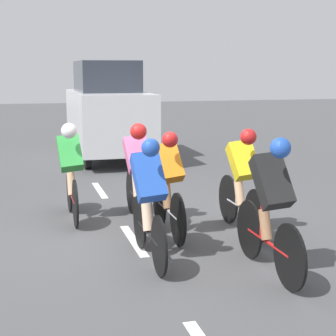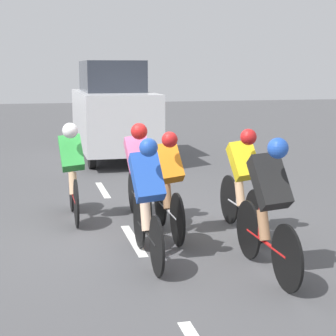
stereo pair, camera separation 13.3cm
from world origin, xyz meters
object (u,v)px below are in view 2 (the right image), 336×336
Objects in this scene: cyclist_green at (72,169)px; cyclist_pink at (139,170)px; support_car at (113,111)px; cyclist_orange at (168,182)px; cyclist_black at (269,204)px; cyclist_blue at (147,198)px; cyclist_yellow at (243,180)px.

cyclist_green is 1.00m from cyclist_pink.
cyclist_green is 5.76m from support_car.
cyclist_orange is 0.42× the size of support_car.
cyclist_green is 3.39m from cyclist_black.
cyclist_blue is (-0.69, 2.10, 0.00)m from cyclist_green.
cyclist_green is at bearing -56.39° from cyclist_black.
cyclist_blue is at bearing 62.92° from cyclist_orange.
cyclist_yellow is 6.92m from support_car.
cyclist_black is (-1.18, 0.72, 0.03)m from cyclist_blue.
cyclist_orange is 0.95× the size of cyclist_black.
cyclist_blue reaches higher than cyclist_pink.
cyclist_blue is at bearing 82.37° from cyclist_pink.
cyclist_black is at bearing 111.28° from cyclist_pink.
support_car reaches higher than cyclist_green.
cyclist_blue is 7.71m from support_car.
cyclist_blue is at bearing 28.43° from cyclist_yellow.
cyclist_pink is 1.02× the size of cyclist_blue.
cyclist_pink is 5.98m from support_car.
cyclist_pink is 0.44× the size of support_car.
support_car is (-0.25, -6.73, 0.44)m from cyclist_orange.
cyclist_orange is 0.98× the size of cyclist_blue.
cyclist_green reaches higher than cyclist_yellow.
cyclist_yellow reaches higher than cyclist_orange.
cyclist_orange is at bearing -7.69° from cyclist_yellow.
cyclist_orange is at bearing -117.08° from cyclist_blue.
cyclist_yellow is at bearing 96.31° from support_car.
cyclist_green is at bearing -71.73° from cyclist_blue.
cyclist_green is 0.94× the size of cyclist_black.
support_car is at bearing -83.69° from cyclist_yellow.
cyclist_pink is at bearing -97.63° from cyclist_blue.
cyclist_yellow is 0.43× the size of support_car.
cyclist_pink is at bearing -72.28° from cyclist_orange.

